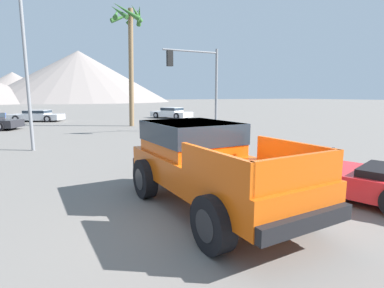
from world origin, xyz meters
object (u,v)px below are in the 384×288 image
(red_convertible_car, at_px, (342,177))
(parked_car_white, at_px, (171,113))
(traffic_light_main, at_px, (196,74))
(orange_pickup_truck, at_px, (205,159))
(palm_tree_short, at_px, (129,37))
(parked_car_silver, at_px, (37,116))
(street_lamp_post, at_px, (24,46))

(red_convertible_car, height_order, parked_car_white, parked_car_white)
(traffic_light_main, bearing_deg, orange_pickup_truck, 64.20)
(traffic_light_main, bearing_deg, palm_tree_short, -67.36)
(orange_pickup_truck, height_order, red_convertible_car, orange_pickup_truck)
(red_convertible_car, xyz_separation_m, parked_car_white, (5.50, 24.63, 0.16))
(red_convertible_car, bearing_deg, parked_car_white, 57.24)
(orange_pickup_truck, height_order, parked_car_silver, orange_pickup_truck)
(parked_car_white, relative_size, palm_tree_short, 0.52)
(red_convertible_car, distance_m, palm_tree_short, 19.46)
(street_lamp_post, bearing_deg, parked_car_silver, 90.65)
(red_convertible_car, distance_m, parked_car_silver, 27.43)
(traffic_light_main, relative_size, street_lamp_post, 0.73)
(street_lamp_post, distance_m, palm_tree_short, 10.95)
(orange_pickup_truck, xyz_separation_m, parked_car_white, (8.83, 23.78, -0.45))
(parked_car_silver, bearing_deg, red_convertible_car, -139.27)
(parked_car_white, height_order, palm_tree_short, palm_tree_short)
(orange_pickup_truck, height_order, palm_tree_short, palm_tree_short)
(orange_pickup_truck, xyz_separation_m, palm_tree_short, (2.95, 17.57, 5.66))
(traffic_light_main, xyz_separation_m, street_lamp_post, (-9.16, -2.28, 0.69))
(orange_pickup_truck, xyz_separation_m, red_convertible_car, (3.33, -0.84, -0.60))
(orange_pickup_truck, xyz_separation_m, parked_car_silver, (-3.83, 25.64, -0.49))
(parked_car_white, height_order, traffic_light_main, traffic_light_main)
(traffic_light_main, height_order, palm_tree_short, palm_tree_short)
(traffic_light_main, xyz_separation_m, palm_tree_short, (-2.57, 6.16, 2.98))
(red_convertible_car, relative_size, parked_car_silver, 0.94)
(orange_pickup_truck, relative_size, street_lamp_post, 0.69)
(red_convertible_car, bearing_deg, traffic_light_main, 59.73)
(red_convertible_car, height_order, palm_tree_short, palm_tree_short)
(red_convertible_car, distance_m, parked_car_white, 25.23)
(traffic_light_main, bearing_deg, red_convertible_car, 79.90)
(orange_pickup_truck, bearing_deg, red_convertible_car, -17.68)
(orange_pickup_truck, height_order, parked_car_white, orange_pickup_truck)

